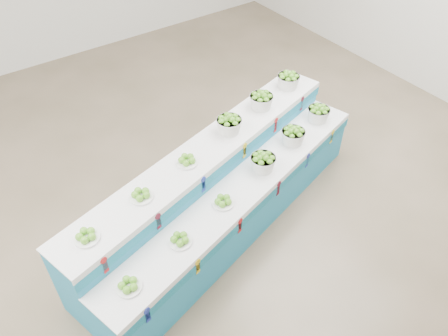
{
  "coord_description": "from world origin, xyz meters",
  "views": [
    {
      "loc": [
        -1.68,
        -3.15,
        4.25
      ],
      "look_at": [
        0.46,
        -0.14,
        0.87
      ],
      "focal_mm": 35.95,
      "sensor_mm": 36.0,
      "label": 1
    }
  ],
  "objects": [
    {
      "name": "basket_upper_mid",
      "position": [
        1.39,
        0.37,
        1.13
      ],
      "size": [
        0.36,
        0.36,
        0.22
      ],
      "primitive_type": null,
      "rotation": [
        0.0,
        0.0,
        0.27
      ],
      "color": "silver",
      "rests_on": "display_stand"
    },
    {
      "name": "ground",
      "position": [
        0.0,
        0.0,
        0.0
      ],
      "size": [
        10.0,
        10.0,
        0.0
      ],
      "primitive_type": "plane",
      "color": "brown",
      "rests_on": "ground"
    },
    {
      "name": "plate_lower_left",
      "position": [
        -1.07,
        -0.82,
        0.77
      ],
      "size": [
        0.3,
        0.3,
        0.1
      ],
      "primitive_type": "cylinder",
      "rotation": [
        0.0,
        0.0,
        0.27
      ],
      "color": "white",
      "rests_on": "display_stand"
    },
    {
      "name": "plate_lower_mid",
      "position": [
        -0.43,
        -0.65,
        0.77
      ],
      "size": [
        0.3,
        0.3,
        0.1
      ],
      "primitive_type": "cylinder",
      "rotation": [
        0.0,
        0.0,
        0.27
      ],
      "color": "white",
      "rests_on": "display_stand"
    },
    {
      "name": "basket_upper_left",
      "position": [
        0.78,
        0.2,
        1.13
      ],
      "size": [
        0.36,
        0.36,
        0.22
      ],
      "primitive_type": null,
      "rotation": [
        0.0,
        0.0,
        0.27
      ],
      "color": "silver",
      "rests_on": "display_stand"
    },
    {
      "name": "plate_upper_mid",
      "position": [
        -0.56,
        -0.16,
        1.07
      ],
      "size": [
        0.3,
        0.3,
        0.1
      ],
      "primitive_type": "cylinder",
      "rotation": [
        0.0,
        0.0,
        0.27
      ],
      "color": "white",
      "rests_on": "display_stand"
    },
    {
      "name": "basket_lower_right",
      "position": [
        2.11,
        0.04,
        0.83
      ],
      "size": [
        0.36,
        0.36,
        0.22
      ],
      "primitive_type": null,
      "rotation": [
        0.0,
        0.0,
        0.27
      ],
      "color": "silver",
      "rests_on": "display_stand"
    },
    {
      "name": "basket_lower_mid",
      "position": [
        1.53,
        -0.12,
        0.83
      ],
      "size": [
        0.36,
        0.36,
        0.22
      ],
      "primitive_type": null,
      "rotation": [
        0.0,
        0.0,
        0.27
      ],
      "color": "silver",
      "rests_on": "display_stand"
    },
    {
      "name": "basket_upper_right",
      "position": [
        1.98,
        0.53,
        1.13
      ],
      "size": [
        0.36,
        0.36,
        0.22
      ],
      "primitive_type": null,
      "rotation": [
        0.0,
        0.0,
        0.27
      ],
      "color": "silver",
      "rests_on": "display_stand"
    },
    {
      "name": "basket_lower_left",
      "position": [
        0.91,
        -0.28,
        0.83
      ],
      "size": [
        0.36,
        0.36,
        0.22
      ],
      "primitive_type": null,
      "rotation": [
        0.0,
        0.0,
        0.27
      ],
      "color": "silver",
      "rests_on": "display_stand"
    },
    {
      "name": "plate_upper_left",
      "position": [
        -1.2,
        -0.34,
        1.07
      ],
      "size": [
        0.3,
        0.3,
        0.1
      ],
      "primitive_type": "cylinder",
      "rotation": [
        0.0,
        0.0,
        0.27
      ],
      "color": "white",
      "rests_on": "display_stand"
    },
    {
      "name": "display_stand",
      "position": [
        0.46,
        -0.14,
        0.51
      ],
      "size": [
        4.2,
        2.07,
        1.02
      ],
      "primitive_type": null,
      "rotation": [
        0.0,
        0.0,
        0.27
      ],
      "color": "#258CBB",
      "rests_on": "ground"
    },
    {
      "name": "plate_upper_right",
      "position": [
        0.09,
        0.01,
        1.07
      ],
      "size": [
        0.3,
        0.3,
        0.1
      ],
      "primitive_type": "cylinder",
      "rotation": [
        0.0,
        0.0,
        0.27
      ],
      "color": "white",
      "rests_on": "display_stand"
    },
    {
      "name": "plate_lower_right",
      "position": [
        0.22,
        -0.47,
        0.77
      ],
      "size": [
        0.3,
        0.3,
        0.1
      ],
      "primitive_type": "cylinder",
      "rotation": [
        0.0,
        0.0,
        0.27
      ],
      "color": "white",
      "rests_on": "display_stand"
    }
  ]
}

